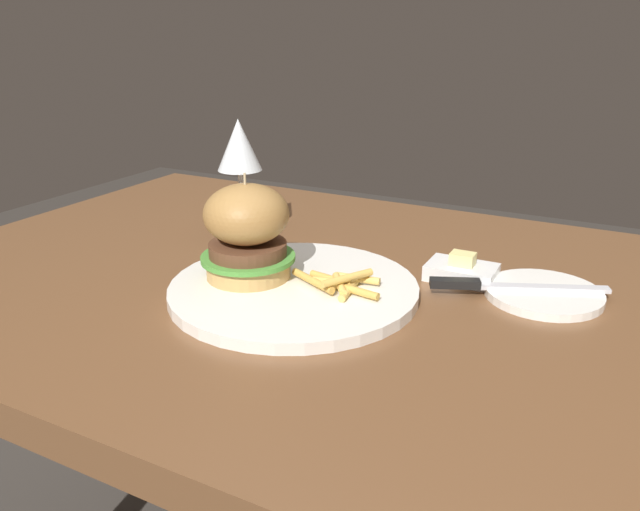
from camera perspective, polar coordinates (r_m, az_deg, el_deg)
The scene contains 8 objects.
dining_table at distance 0.84m, azimuth 2.09°, elevation -8.70°, with size 1.19×0.77×0.74m.
main_plate at distance 0.76m, azimuth -2.40°, elevation -3.09°, with size 0.30×0.30×0.01m, color white.
burger_sandwich at distance 0.76m, azimuth -6.69°, elevation 2.20°, with size 0.12×0.12×0.13m.
fries_pile at distance 0.74m, azimuth 1.84°, elevation -2.47°, with size 0.12×0.08×0.02m.
wine_glass at distance 0.94m, azimuth -7.40°, elevation 9.56°, with size 0.07×0.07×0.18m.
bread_plate at distance 0.79m, azimuth 19.76°, elevation -3.30°, with size 0.14×0.14×0.01m, color white.
table_knife at distance 0.78m, azimuth 16.27°, elevation -2.66°, with size 0.20×0.10×0.01m.
butter_dish at distance 0.82m, azimuth 12.82°, elevation -1.38°, with size 0.09×0.06×0.04m.
Camera 1 is at (0.31, -0.66, 1.05)m, focal length 35.00 mm.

